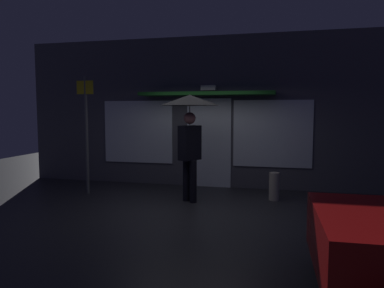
{
  "coord_description": "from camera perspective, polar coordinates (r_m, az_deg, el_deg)",
  "views": [
    {
      "loc": [
        1.7,
        -6.69,
        1.89
      ],
      "look_at": [
        -0.05,
        0.59,
        1.21
      ],
      "focal_mm": 34.11,
      "sensor_mm": 36.0,
      "label": 1
    }
  ],
  "objects": [
    {
      "name": "ground_plane",
      "position": [
        7.16,
        -0.73,
        -10.14
      ],
      "size": [
        18.0,
        18.0,
        0.0
      ],
      "primitive_type": "plane",
      "color": "#26262B"
    },
    {
      "name": "street_sign_post",
      "position": [
        8.59,
        -16.18,
        2.38
      ],
      "size": [
        0.4,
        0.07,
        2.67
      ],
      "color": "#595B60",
      "rests_on": "ground"
    },
    {
      "name": "building_facade",
      "position": [
        9.18,
        2.84,
        4.93
      ],
      "size": [
        9.77,
        1.0,
        3.72
      ],
      "color": "#4C4C56",
      "rests_on": "ground"
    },
    {
      "name": "person_with_umbrella",
      "position": [
        7.49,
        -0.37,
        4.49
      ],
      "size": [
        1.22,
        1.22,
        2.22
      ],
      "rotation": [
        0.0,
        0.0,
        1.02
      ],
      "color": "black",
      "rests_on": "ground"
    },
    {
      "name": "sidewalk_bollard",
      "position": [
        7.98,
        12.72,
        -6.48
      ],
      "size": [
        0.22,
        0.22,
        0.59
      ],
      "primitive_type": "cylinder",
      "color": "#B2A899",
      "rests_on": "ground"
    }
  ]
}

